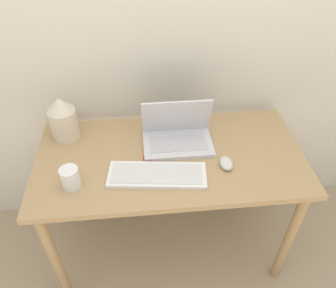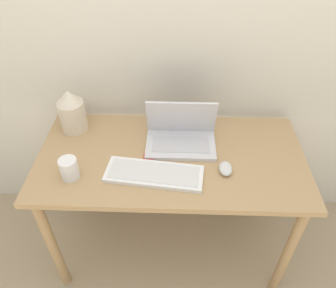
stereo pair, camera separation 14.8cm
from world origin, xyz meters
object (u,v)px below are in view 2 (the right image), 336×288
Objects in this scene: mp3_player at (149,158)px; laptop at (181,135)px; keyboard at (154,174)px; mouse at (226,169)px; vase at (72,111)px; mug at (69,169)px.

laptop is at bearing 38.65° from mp3_player.
mouse reaches higher than keyboard.
vase is at bearing 159.07° from mouse.
vase is at bearing 143.21° from keyboard.
mouse is at bearing -20.93° from vase.
mouse is at bearing -43.29° from laptop.
vase is at bearing 151.68° from mp3_player.
mug is (0.07, -0.35, -0.06)m from vase.
mouse is 0.91× the size of mug.
vase is (-0.76, 0.29, 0.10)m from mouse.
laptop is 1.47× the size of vase.
laptop is 0.26m from keyboard.
laptop is at bearing 62.80° from keyboard.
mouse is 0.40× the size of vase.
vase is 2.30× the size of mug.
vase reaches higher than keyboard.
vase is 4.15× the size of mp3_player.
mug is at bearing -79.14° from vase.
vase reaches higher than mp3_player.
keyboard reaches higher than mp3_player.
mp3_player is (-0.15, -0.12, -0.05)m from laptop.
mp3_player is 0.55× the size of mug.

